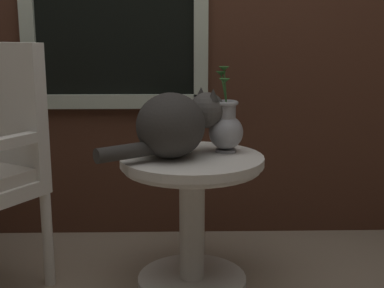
{
  "coord_description": "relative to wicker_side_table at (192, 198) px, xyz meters",
  "views": [
    {
      "loc": [
        0.06,
        -1.96,
        1.05
      ],
      "look_at": [
        0.1,
        0.08,
        0.61
      ],
      "focal_mm": 48.78,
      "sensor_mm": 36.0,
      "label": 1
    }
  ],
  "objects": [
    {
      "name": "wicker_side_table",
      "position": [
        0.0,
        0.0,
        0.0
      ],
      "size": [
        0.58,
        0.58,
        0.56
      ],
      "color": "silver",
      "rests_on": "ground_plane"
    },
    {
      "name": "cat",
      "position": [
        -0.07,
        -0.01,
        0.31
      ],
      "size": [
        0.5,
        0.4,
        0.27
      ],
      "color": "#33302D",
      "rests_on": "wicker_side_table"
    },
    {
      "name": "pewter_vase_with_ivy",
      "position": [
        0.14,
        0.07,
        0.28
      ],
      "size": [
        0.14,
        0.14,
        0.35
      ],
      "color": "#99999E",
      "rests_on": "wicker_side_table"
    }
  ]
}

